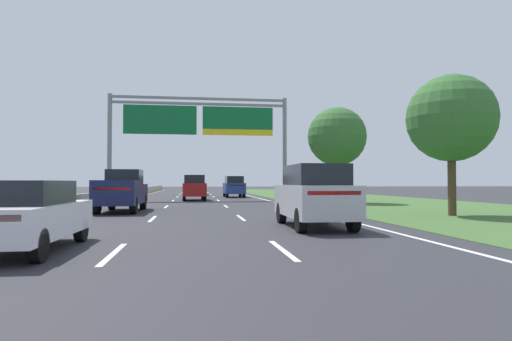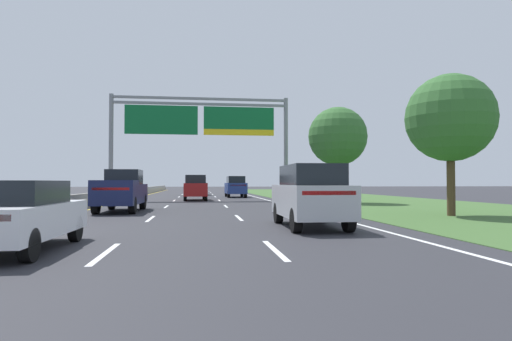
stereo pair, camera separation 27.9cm
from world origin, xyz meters
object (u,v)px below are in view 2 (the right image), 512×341
at_px(car_red_centre_lane_suv, 195,187).
at_px(car_silver_right_lane_suv, 310,195).
at_px(roadside_tree_near, 450,118).
at_px(pickup_truck_navy, 122,191).
at_px(car_darkgreen_centre_lane_suv, 198,186).
at_px(car_white_left_lane_sedan, 18,214).
at_px(overhead_sign_gantry, 201,125).
at_px(car_blue_right_lane_suv, 236,186).
at_px(roadside_tree_mid, 338,137).

xyz_separation_m(car_red_centre_lane_suv, car_silver_right_lane_suv, (4.05, -22.82, 0.00)).
bearing_deg(car_red_centre_lane_suv, roadside_tree_near, -150.07).
xyz_separation_m(pickup_truck_navy, car_silver_right_lane_suv, (7.74, -9.06, 0.02)).
bearing_deg(pickup_truck_navy, car_darkgreen_centre_lane_suv, -7.32).
xyz_separation_m(car_darkgreen_centre_lane_suv, car_white_left_lane_sedan, (-3.97, -41.84, -0.28)).
height_order(car_darkgreen_centre_lane_suv, car_red_centre_lane_suv, same).
xyz_separation_m(car_darkgreen_centre_lane_suv, roadside_tree_near, (11.28, -33.75, 3.32)).
xyz_separation_m(pickup_truck_navy, car_darkgreen_centre_lane_suv, (3.97, 28.62, 0.02)).
bearing_deg(roadside_tree_near, pickup_truck_navy, 161.41).
relative_size(car_white_left_lane_sedan, car_silver_right_lane_suv, 0.94).
relative_size(overhead_sign_gantry, car_white_left_lane_sedan, 3.40).
distance_m(overhead_sign_gantry, car_blue_right_lane_suv, 9.28).
xyz_separation_m(car_white_left_lane_sedan, roadside_tree_near, (15.26, 8.09, 3.60)).
relative_size(car_silver_right_lane_suv, roadside_tree_near, 0.74).
bearing_deg(car_silver_right_lane_suv, car_red_centre_lane_suv, 10.83).
distance_m(car_silver_right_lane_suv, roadside_tree_near, 9.11).
bearing_deg(car_white_left_lane_sedan, overhead_sign_gantry, -7.73).
distance_m(car_white_left_lane_sedan, roadside_tree_mid, 25.41).
distance_m(pickup_truck_navy, roadside_tree_mid, 16.43).
relative_size(pickup_truck_navy, roadside_tree_mid, 0.77).
relative_size(car_blue_right_lane_suv, car_red_centre_lane_suv, 0.99).
height_order(pickup_truck_navy, roadside_tree_mid, roadside_tree_mid).
bearing_deg(car_white_left_lane_sedan, car_darkgreen_centre_lane_suv, -4.42).
bearing_deg(roadside_tree_mid, car_silver_right_lane_suv, -110.99).
distance_m(car_silver_right_lane_suv, roadside_tree_mid, 18.16).
height_order(pickup_truck_navy, car_blue_right_lane_suv, pickup_truck_navy).
relative_size(overhead_sign_gantry, car_darkgreen_centre_lane_suv, 3.19).
distance_m(pickup_truck_navy, car_white_left_lane_sedan, 13.22).
bearing_deg(roadside_tree_mid, car_white_left_lane_sedan, -124.22).
distance_m(car_darkgreen_centre_lane_suv, roadside_tree_near, 35.74).
height_order(pickup_truck_navy, car_darkgreen_centre_lane_suv, pickup_truck_navy).
height_order(car_white_left_lane_sedan, roadside_tree_near, roadside_tree_near).
distance_m(overhead_sign_gantry, roadside_tree_mid, 11.85).
bearing_deg(overhead_sign_gantry, car_darkgreen_centre_lane_suv, 90.67).
height_order(car_red_centre_lane_suv, roadside_tree_near, roadside_tree_near).
xyz_separation_m(pickup_truck_navy, car_red_centre_lane_suv, (3.69, 13.76, 0.02)).
relative_size(car_blue_right_lane_suv, car_white_left_lane_sedan, 1.06).
relative_size(pickup_truck_navy, roadside_tree_near, 0.84).
height_order(car_blue_right_lane_suv, roadside_tree_mid, roadside_tree_mid).
bearing_deg(car_silver_right_lane_suv, roadside_tree_near, -61.61).
xyz_separation_m(overhead_sign_gantry, car_white_left_lane_sedan, (-4.15, -26.99, -5.50)).
height_order(car_red_centre_lane_suv, roadside_tree_mid, roadside_tree_mid).
height_order(overhead_sign_gantry, pickup_truck_navy, overhead_sign_gantry).
relative_size(car_darkgreen_centre_lane_suv, car_white_left_lane_sedan, 1.07).
bearing_deg(pickup_truck_navy, car_white_left_lane_sedan, -179.46).
height_order(pickup_truck_navy, roadside_tree_near, roadside_tree_near).
xyz_separation_m(car_darkgreen_centre_lane_suv, roadside_tree_mid, (10.13, -21.10, 3.77)).
bearing_deg(overhead_sign_gantry, car_white_left_lane_sedan, -98.74).
xyz_separation_m(pickup_truck_navy, roadside_tree_near, (15.25, -5.13, 3.35)).
xyz_separation_m(overhead_sign_gantry, pickup_truck_navy, (-4.14, -13.77, -5.24)).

